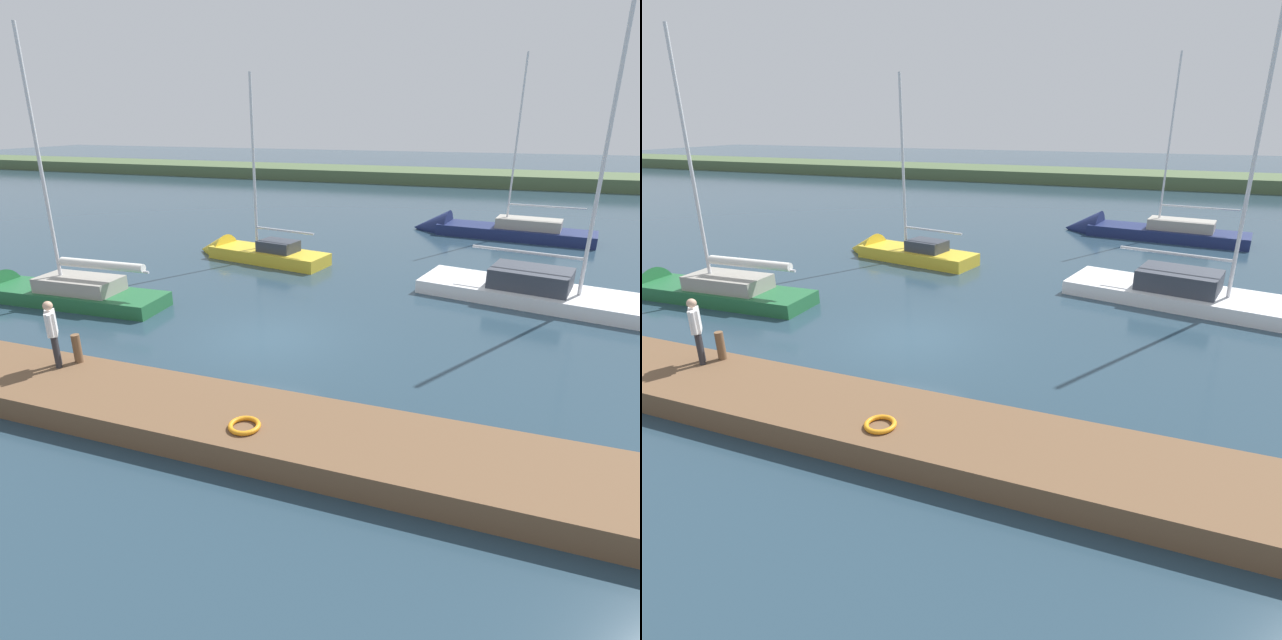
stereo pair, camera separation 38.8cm
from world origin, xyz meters
TOP-DOWN VIEW (x-y plane):
  - ground_plane at (0.00, 0.00)m, footprint 200.00×200.00m
  - far_shoreline at (0.00, -44.80)m, footprint 180.00×8.00m
  - dock_pier at (0.00, 4.97)m, footprint 22.43×2.42m
  - mooring_post_far at (3.36, 4.12)m, footprint 0.21×0.21m
  - life_ring_buoy at (-1.99, 5.45)m, footprint 0.66×0.66m
  - sailboat_near_dock at (4.99, -8.74)m, footprint 7.32×3.17m
  - sailboat_far_left at (-5.43, -18.11)m, footprint 10.29×3.70m
  - sailboat_mid_channel at (-9.98, -6.06)m, footprint 10.93×4.81m
  - sailboat_behind_pier at (9.22, -0.66)m, footprint 8.45×2.17m
  - person_on_dock at (3.67, 4.47)m, footprint 0.47×0.50m

SIDE VIEW (x-z plane):
  - ground_plane at x=0.00m, z-range 0.00..0.00m
  - far_shoreline at x=0.00m, z-range -1.20..1.20m
  - sailboat_mid_channel at x=-9.98m, z-range -5.73..6.04m
  - sailboat_near_dock at x=4.99m, z-range -4.33..4.68m
  - sailboat_far_left at x=-5.43m, z-range -5.08..5.47m
  - sailboat_behind_pier at x=9.22m, z-range -4.80..5.20m
  - dock_pier at x=0.00m, z-range 0.00..0.55m
  - life_ring_buoy at x=-1.99m, z-range 0.55..0.65m
  - mooring_post_far at x=3.36m, z-range 0.55..1.30m
  - person_on_dock at x=3.67m, z-range 0.69..2.39m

